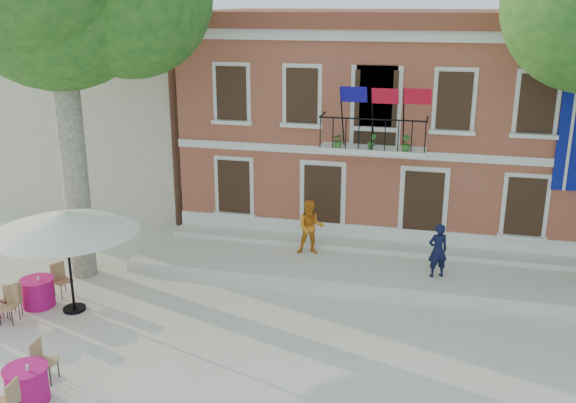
# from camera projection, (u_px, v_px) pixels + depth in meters

# --- Properties ---
(ground) EXTENTS (90.00, 90.00, 0.00)m
(ground) POSITION_uv_depth(u_px,v_px,m) (260.00, 333.00, 15.80)
(ground) COLOR beige
(ground) RESTS_ON ground
(main_building) EXTENTS (13.50, 9.59, 7.50)m
(main_building) POSITION_uv_depth(u_px,v_px,m) (387.00, 116.00, 23.48)
(main_building) COLOR #A8513C
(main_building) RESTS_ON ground
(neighbor_west) EXTENTS (9.40, 9.40, 6.40)m
(neighbor_west) POSITION_uv_depth(u_px,v_px,m) (116.00, 114.00, 27.18)
(neighbor_west) COLOR beige
(neighbor_west) RESTS_ON ground
(terrace) EXTENTS (14.00, 3.40, 0.30)m
(terrace) POSITION_uv_depth(u_px,v_px,m) (364.00, 266.00, 19.38)
(terrace) COLOR silver
(terrace) RESTS_ON ground
(patio_umbrella) EXTENTS (3.71, 3.71, 2.76)m
(patio_umbrella) POSITION_uv_depth(u_px,v_px,m) (65.00, 222.00, 16.21)
(patio_umbrella) COLOR black
(patio_umbrella) RESTS_ON ground
(pedestrian_navy) EXTENTS (0.68, 0.59, 1.58)m
(pedestrian_navy) POSITION_uv_depth(u_px,v_px,m) (438.00, 250.00, 18.07)
(pedestrian_navy) COLOR black
(pedestrian_navy) RESTS_ON terrace
(pedestrian_orange) EXTENTS (0.96, 0.83, 1.71)m
(pedestrian_orange) POSITION_uv_depth(u_px,v_px,m) (311.00, 227.00, 19.72)
(pedestrian_orange) COLOR orange
(pedestrian_orange) RESTS_ON terrace
(cafe_table_0) EXTENTS (1.19, 1.92, 0.95)m
(cafe_table_0) POSITION_uv_depth(u_px,v_px,m) (38.00, 291.00, 17.07)
(cafe_table_0) COLOR #C11283
(cafe_table_0) RESTS_ON ground
(cafe_table_1) EXTENTS (0.90, 1.95, 0.95)m
(cafe_table_1) POSITION_uv_depth(u_px,v_px,m) (27.00, 383.00, 12.97)
(cafe_table_1) COLOR #C11283
(cafe_table_1) RESTS_ON ground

